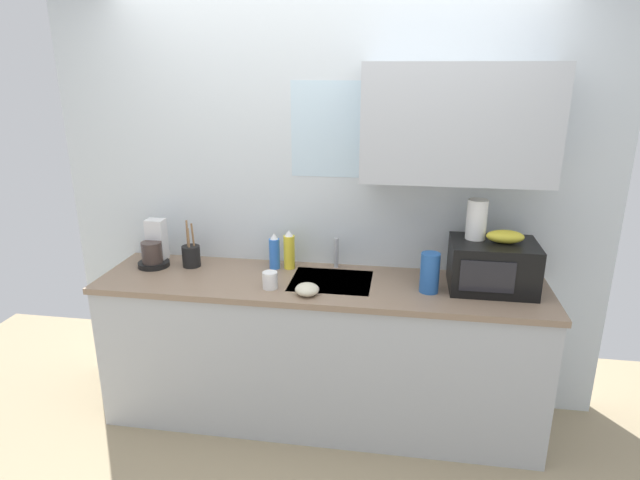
% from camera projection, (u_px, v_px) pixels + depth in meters
% --- Properties ---
extents(kitchen_wall_assembly, '(3.34, 0.42, 2.50)m').
position_uv_depth(kitchen_wall_assembly, '(351.00, 192.00, 3.22)').
color(kitchen_wall_assembly, silver).
rests_on(kitchen_wall_assembly, ground).
extents(counter_unit, '(2.57, 0.63, 0.90)m').
position_uv_depth(counter_unit, '(320.00, 350.00, 3.23)').
color(counter_unit, '#B2B7BC').
rests_on(counter_unit, ground).
extents(sink_faucet, '(0.03, 0.03, 0.19)m').
position_uv_depth(sink_faucet, '(336.00, 253.00, 3.28)').
color(sink_faucet, '#B2B5BA').
rests_on(sink_faucet, counter_unit).
extents(microwave, '(0.46, 0.35, 0.27)m').
position_uv_depth(microwave, '(492.00, 266.00, 2.95)').
color(microwave, black).
rests_on(microwave, counter_unit).
extents(banana_bunch, '(0.20, 0.11, 0.07)m').
position_uv_depth(banana_bunch, '(505.00, 237.00, 2.90)').
color(banana_bunch, gold).
rests_on(banana_bunch, microwave).
extents(paper_towel_roll, '(0.11, 0.11, 0.22)m').
position_uv_depth(paper_towel_roll, '(477.00, 219.00, 2.94)').
color(paper_towel_roll, white).
rests_on(paper_towel_roll, microwave).
extents(coffee_maker, '(0.19, 0.21, 0.28)m').
position_uv_depth(coffee_maker, '(155.00, 249.00, 3.32)').
color(coffee_maker, black).
rests_on(coffee_maker, counter_unit).
extents(dish_soap_bottle_yellow, '(0.07, 0.07, 0.24)m').
position_uv_depth(dish_soap_bottle_yellow, '(289.00, 250.00, 3.26)').
color(dish_soap_bottle_yellow, yellow).
rests_on(dish_soap_bottle_yellow, counter_unit).
extents(dish_soap_bottle_blue, '(0.06, 0.06, 0.22)m').
position_uv_depth(dish_soap_bottle_blue, '(274.00, 252.00, 3.27)').
color(dish_soap_bottle_blue, blue).
rests_on(dish_soap_bottle_blue, counter_unit).
extents(cereal_canister, '(0.10, 0.10, 0.22)m').
position_uv_depth(cereal_canister, '(430.00, 273.00, 2.92)').
color(cereal_canister, '#2659A5').
rests_on(cereal_canister, counter_unit).
extents(mug_white, '(0.08, 0.08, 0.09)m').
position_uv_depth(mug_white, '(270.00, 280.00, 2.99)').
color(mug_white, white).
rests_on(mug_white, counter_unit).
extents(utensil_crock, '(0.11, 0.11, 0.29)m').
position_uv_depth(utensil_crock, '(191.00, 255.00, 3.31)').
color(utensil_crock, black).
rests_on(utensil_crock, counter_unit).
extents(small_bowl, '(0.13, 0.13, 0.06)m').
position_uv_depth(small_bowl, '(307.00, 289.00, 2.90)').
color(small_bowl, beige).
rests_on(small_bowl, counter_unit).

